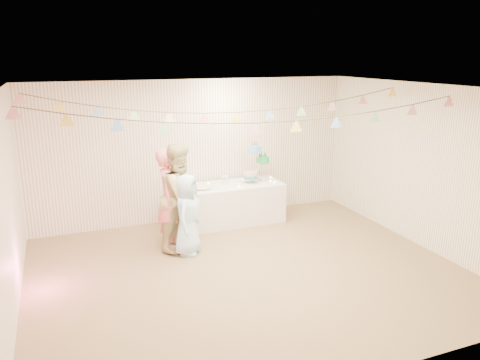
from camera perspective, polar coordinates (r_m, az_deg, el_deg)
name	(u,v)px	position (r m, az deg, el deg)	size (l,w,h in m)	color
floor	(248,272)	(6.85, 0.93, -11.15)	(6.00, 6.00, 0.00)	olive
ceiling	(248,88)	(6.15, 1.04, 11.12)	(6.00, 6.00, 0.00)	silver
back_wall	(196,151)	(8.67, -5.39, 3.56)	(6.00, 6.00, 0.00)	white
front_wall	(356,256)	(4.31, 14.02, -9.01)	(6.00, 6.00, 0.00)	white
left_wall	(4,211)	(5.96, -26.78, -3.44)	(5.00, 5.00, 0.00)	white
right_wall	(422,166)	(7.99, 21.27, 1.58)	(5.00, 5.00, 0.00)	white
table	(230,204)	(8.62, -1.26, -2.89)	(1.94, 0.78, 0.73)	white
cake_stand	(256,162)	(8.67, 2.00, 2.24)	(0.62, 0.37, 0.70)	silver
cake_bottom	(250,177)	(8.62, 1.23, 0.38)	(0.31, 0.31, 0.15)	teal
cake_middle	(263,160)	(8.82, 2.84, 2.51)	(0.27, 0.27, 0.22)	green
cake_top_tier	(254,147)	(8.56, 1.73, 3.98)	(0.25, 0.25, 0.19)	#51ADFF
platter	(202,187)	(8.29, -4.69, -0.81)	(0.34, 0.34, 0.02)	white
posy	(225,178)	(8.51, -1.83, 0.19)	(0.15, 0.15, 0.17)	white
person_adult_a	(170,199)	(7.50, -8.58, -2.26)	(0.59, 0.39, 1.62)	#E97D79
person_adult_b	(181,197)	(7.43, -7.26, -2.01)	(0.83, 0.65, 1.71)	tan
person_child	(187,214)	(7.26, -6.45, -4.20)	(0.62, 0.41, 1.28)	#B4E5FF
bunting_back	(220,100)	(7.20, -2.40, 9.69)	(5.60, 1.10, 0.40)	pink
bunting_front	(254,112)	(6.00, 1.77, 8.32)	(5.60, 0.90, 0.36)	#72A5E5
tealight_0	(189,191)	(8.14, -6.20, -1.29)	(0.04, 0.04, 0.03)	#FFD88C
tealight_1	(208,183)	(8.57, -3.89, -0.40)	(0.04, 0.04, 0.03)	#FFD88C
tealight_2	(239,186)	(8.35, -0.11, -0.78)	(0.04, 0.04, 0.03)	#FFD88C
tealight_3	(243,179)	(8.83, 0.35, 0.12)	(0.04, 0.04, 0.03)	#FFD88C
tealight_4	(274,182)	(8.66, 4.23, -0.22)	(0.04, 0.04, 0.03)	#FFD88C
tealight_5	(271,177)	(8.98, 3.77, 0.34)	(0.04, 0.04, 0.03)	#FFD88C
tealight_6	(270,181)	(8.72, 3.73, -0.12)	(0.04, 0.04, 0.03)	#FFD88C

